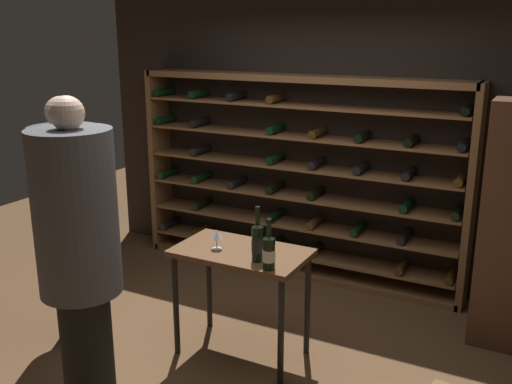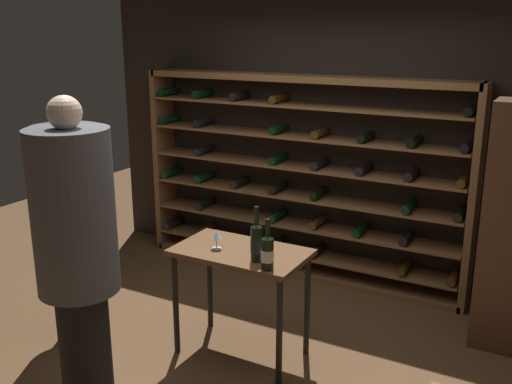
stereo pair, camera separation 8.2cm
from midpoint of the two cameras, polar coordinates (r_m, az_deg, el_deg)
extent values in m
plane|color=brown|center=(4.51, -0.49, -15.78)|extent=(9.64, 9.64, 0.00)
cube|color=black|center=(5.58, 8.73, 5.95)|extent=(5.15, 0.10, 2.85)
cube|color=brown|center=(6.42, -8.62, 3.12)|extent=(0.06, 0.32, 1.95)
cube|color=brown|center=(5.18, 21.08, -0.82)|extent=(0.06, 0.32, 1.95)
cube|color=brown|center=(5.45, 4.84, 11.08)|extent=(3.23, 0.32, 0.06)
cube|color=brown|center=(5.91, 4.42, -7.50)|extent=(3.23, 0.32, 0.06)
cube|color=brown|center=(5.84, 4.46, -5.87)|extent=(3.15, 0.32, 0.02)
cylinder|color=black|center=(6.55, -7.67, -3.03)|extent=(0.08, 0.30, 0.08)
cylinder|color=#4C3314|center=(6.31, -4.50, -3.66)|extent=(0.08, 0.30, 0.08)
cylinder|color=black|center=(5.91, 2.55, -5.02)|extent=(0.08, 0.30, 0.08)
cylinder|color=black|center=(5.74, 6.44, -5.73)|extent=(0.08, 0.30, 0.08)
cylinder|color=#4C3314|center=(5.50, 14.84, -7.17)|extent=(0.08, 0.30, 0.08)
cylinder|color=#4C3314|center=(5.43, 19.29, -7.87)|extent=(0.08, 0.30, 0.08)
cube|color=brown|center=(5.74, 4.52, -3.17)|extent=(3.15, 0.32, 0.02)
cylinder|color=black|center=(6.22, -4.56, -1.13)|extent=(0.08, 0.30, 0.08)
cylinder|color=black|center=(5.81, 2.59, -2.33)|extent=(0.08, 0.30, 0.08)
cylinder|color=#4C3314|center=(5.64, 6.53, -2.97)|extent=(0.08, 0.30, 0.08)
cylinder|color=black|center=(5.50, 10.69, -3.64)|extent=(0.08, 0.30, 0.08)
cylinder|color=black|center=(5.39, 15.05, -4.31)|extent=(0.08, 0.30, 0.08)
cube|color=brown|center=(5.65, 4.58, -0.37)|extent=(3.15, 0.32, 0.02)
cylinder|color=black|center=(6.39, -7.86, 1.93)|extent=(0.08, 0.30, 0.08)
cylinder|color=black|center=(6.14, -4.62, 1.48)|extent=(0.08, 0.30, 0.08)
cylinder|color=black|center=(5.92, -1.13, 0.98)|extent=(0.08, 0.30, 0.08)
cylinder|color=black|center=(5.72, 2.62, 0.45)|extent=(0.08, 0.30, 0.08)
cylinder|color=black|center=(5.55, 6.62, -0.12)|extent=(0.08, 0.30, 0.08)
cylinder|color=black|center=(5.30, 15.28, -1.35)|extent=(0.08, 0.30, 0.08)
cylinder|color=black|center=(5.23, 19.86, -1.99)|extent=(0.08, 0.30, 0.08)
cube|color=brown|center=(5.58, 4.65, 2.51)|extent=(3.15, 0.32, 0.02)
cylinder|color=black|center=(6.08, -4.68, 4.14)|extent=(0.08, 0.30, 0.08)
cylinder|color=black|center=(5.65, 2.66, 3.30)|extent=(0.08, 0.30, 0.08)
cylinder|color=black|center=(5.48, 6.72, 2.81)|extent=(0.08, 0.30, 0.08)
cylinder|color=black|center=(5.34, 11.01, 2.28)|extent=(0.08, 0.30, 0.08)
cylinder|color=black|center=(5.23, 15.51, 1.70)|extent=(0.08, 0.30, 0.08)
cylinder|color=#4C3314|center=(5.15, 20.16, 1.10)|extent=(0.08, 0.30, 0.08)
cube|color=brown|center=(5.52, 4.71, 5.46)|extent=(3.15, 0.32, 0.02)
cylinder|color=black|center=(6.27, -8.06, 7.11)|extent=(0.08, 0.30, 0.08)
cylinder|color=black|center=(6.03, -4.74, 6.86)|extent=(0.08, 0.30, 0.08)
cylinder|color=black|center=(5.60, 2.70, 6.21)|extent=(0.08, 0.30, 0.08)
cylinder|color=#4C3314|center=(5.43, 6.81, 5.81)|extent=(0.08, 0.30, 0.08)
cylinder|color=black|center=(5.28, 11.17, 5.35)|extent=(0.08, 0.30, 0.08)
cylinder|color=black|center=(5.17, 15.74, 4.84)|extent=(0.08, 0.30, 0.08)
cylinder|color=black|center=(5.09, 20.47, 4.27)|extent=(0.08, 0.30, 0.08)
cube|color=brown|center=(5.47, 4.78, 8.46)|extent=(3.15, 0.32, 0.02)
cylinder|color=black|center=(6.24, -8.17, 9.75)|extent=(0.08, 0.30, 0.08)
cylinder|color=black|center=(5.99, -4.81, 9.61)|extent=(0.08, 0.30, 0.08)
cylinder|color=black|center=(5.76, -1.17, 9.42)|extent=(0.08, 0.30, 0.08)
cylinder|color=#4C3314|center=(5.56, 2.74, 9.18)|extent=(0.08, 0.30, 0.08)
cylinder|color=black|center=(5.05, 20.79, 7.51)|extent=(0.08, 0.30, 0.08)
cube|color=brown|center=(4.20, -0.93, -5.97)|extent=(0.96, 0.56, 0.04)
cylinder|color=black|center=(4.41, -7.36, -10.88)|extent=(0.04, 0.04, 0.79)
cylinder|color=black|center=(4.01, 2.90, -13.61)|extent=(0.04, 0.04, 0.79)
cylinder|color=black|center=(4.74, -4.07, -8.76)|extent=(0.04, 0.04, 0.79)
cylinder|color=black|center=(4.38, 5.58, -11.00)|extent=(0.04, 0.04, 0.79)
cylinder|color=#2C2C2C|center=(4.79, -16.55, -9.04)|extent=(0.33, 0.33, 0.81)
cylinder|color=#4C4C51|center=(4.51, -17.37, 0.73)|extent=(0.50, 0.50, 0.87)
sphere|color=beige|center=(4.41, -17.95, 7.52)|extent=(0.23, 0.23, 0.23)
cube|color=maroon|center=(4.30, -19.67, 1.25)|extent=(0.05, 0.01, 0.49)
cylinder|color=black|center=(3.80, -15.72, -15.20)|extent=(0.31, 0.31, 0.88)
cylinder|color=#4C4C51|center=(3.43, -16.85, -1.90)|extent=(0.47, 0.47, 0.95)
sphere|color=beige|center=(3.31, -17.62, 7.43)|extent=(0.19, 0.19, 0.19)
cylinder|color=black|center=(3.95, 0.65, -5.13)|extent=(0.08, 0.08, 0.25)
cone|color=black|center=(3.91, 0.65, -3.28)|extent=(0.08, 0.08, 0.03)
cylinder|color=black|center=(3.89, 0.66, -2.43)|extent=(0.03, 0.03, 0.10)
cylinder|color=black|center=(3.87, 0.66, -1.60)|extent=(0.03, 0.03, 0.02)
cylinder|color=black|center=(3.96, 0.65, -5.30)|extent=(0.08, 0.08, 0.09)
cylinder|color=black|center=(3.83, 1.74, -6.11)|extent=(0.08, 0.08, 0.21)
cone|color=black|center=(3.79, 1.76, -4.43)|extent=(0.08, 0.08, 0.03)
cylinder|color=black|center=(3.77, 1.77, -3.62)|extent=(0.03, 0.03, 0.09)
cylinder|color=black|center=(3.75, 1.77, -2.83)|extent=(0.03, 0.03, 0.02)
cylinder|color=silver|center=(3.83, 1.74, -6.26)|extent=(0.09, 0.09, 0.08)
cylinder|color=silver|center=(4.22, -3.33, -5.53)|extent=(0.07, 0.07, 0.00)
cylinder|color=silver|center=(4.21, -3.33, -5.04)|extent=(0.01, 0.01, 0.07)
cone|color=silver|center=(4.18, -3.35, -4.13)|extent=(0.08, 0.08, 0.07)
cylinder|color=#590A14|center=(4.19, -3.35, -4.33)|extent=(0.04, 0.04, 0.02)
camera|label=1|loc=(0.04, -89.44, 0.16)|focal=40.73mm
camera|label=2|loc=(0.04, 90.56, -0.16)|focal=40.73mm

